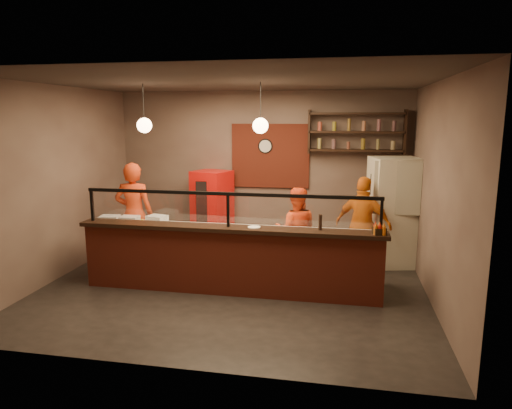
% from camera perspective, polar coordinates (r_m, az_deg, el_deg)
% --- Properties ---
extents(floor, '(6.00, 6.00, 0.00)m').
position_cam_1_polar(floor, '(7.47, -2.82, -10.17)').
color(floor, black).
rests_on(floor, ground).
extents(ceiling, '(6.00, 6.00, 0.00)m').
position_cam_1_polar(ceiling, '(7.00, -3.07, 15.12)').
color(ceiling, '#3B332D').
rests_on(ceiling, wall_back).
extents(wall_back, '(6.00, 0.00, 6.00)m').
position_cam_1_polar(wall_back, '(9.49, 0.62, 4.32)').
color(wall_back, '#705D52').
rests_on(wall_back, floor).
extents(wall_left, '(0.00, 5.00, 5.00)m').
position_cam_1_polar(wall_left, '(8.29, -23.55, 2.47)').
color(wall_left, '#705D52').
rests_on(wall_left, floor).
extents(wall_right, '(0.00, 5.00, 5.00)m').
position_cam_1_polar(wall_right, '(7.00, 21.70, 1.22)').
color(wall_right, '#705D52').
rests_on(wall_right, floor).
extents(wall_front, '(6.00, 0.00, 6.00)m').
position_cam_1_polar(wall_front, '(4.71, -10.11, -2.53)').
color(wall_front, '#705D52').
rests_on(wall_front, floor).
extents(brick_patch, '(1.60, 0.04, 1.30)m').
position_cam_1_polar(brick_patch, '(9.39, 1.80, 6.09)').
color(brick_patch, maroon).
rests_on(brick_patch, wall_back).
extents(service_counter, '(4.60, 0.25, 1.00)m').
position_cam_1_polar(service_counter, '(7.03, -3.43, -7.21)').
color(service_counter, maroon).
rests_on(service_counter, floor).
extents(counter_ledge, '(4.70, 0.37, 0.06)m').
position_cam_1_polar(counter_ledge, '(6.88, -3.48, -3.02)').
color(counter_ledge, black).
rests_on(counter_ledge, service_counter).
extents(worktop_cabinet, '(4.60, 0.75, 0.85)m').
position_cam_1_polar(worktop_cabinet, '(7.52, -2.49, -6.60)').
color(worktop_cabinet, gray).
rests_on(worktop_cabinet, floor).
extents(worktop, '(4.60, 0.75, 0.05)m').
position_cam_1_polar(worktop, '(7.39, -2.52, -3.28)').
color(worktop, silver).
rests_on(worktop, worktop_cabinet).
extents(sneeze_guard, '(4.50, 0.05, 0.52)m').
position_cam_1_polar(sneeze_guard, '(6.81, -3.51, -0.24)').
color(sneeze_guard, white).
rests_on(sneeze_guard, counter_ledge).
extents(wall_shelving, '(1.84, 0.28, 0.85)m').
position_cam_1_polar(wall_shelving, '(9.11, 12.42, 8.84)').
color(wall_shelving, black).
rests_on(wall_shelving, wall_back).
extents(wall_clock, '(0.30, 0.04, 0.30)m').
position_cam_1_polar(wall_clock, '(9.39, 1.19, 7.31)').
color(wall_clock, black).
rests_on(wall_clock, wall_back).
extents(pendant_left, '(0.24, 0.24, 0.77)m').
position_cam_1_polar(pendant_left, '(7.66, -13.78, 9.60)').
color(pendant_left, black).
rests_on(pendant_left, ceiling).
extents(pendant_right, '(0.24, 0.24, 0.77)m').
position_cam_1_polar(pendant_right, '(7.09, 0.56, 9.83)').
color(pendant_right, black).
rests_on(pendant_right, ceiling).
extents(cook_left, '(0.74, 0.54, 1.89)m').
position_cam_1_polar(cook_left, '(8.61, -14.99, -1.15)').
color(cook_left, red).
rests_on(cook_left, floor).
extents(cook_mid, '(0.78, 0.63, 1.51)m').
position_cam_1_polar(cook_mid, '(7.90, 5.00, -3.28)').
color(cook_mid, '#E74115').
rests_on(cook_mid, floor).
extents(cook_right, '(1.07, 0.72, 1.68)m').
position_cam_1_polar(cook_right, '(8.15, 13.25, -2.47)').
color(cook_right, orange).
rests_on(cook_right, floor).
extents(fridge, '(0.97, 0.93, 1.98)m').
position_cam_1_polar(fridge, '(8.66, 16.79, -0.88)').
color(fridge, beige).
rests_on(fridge, floor).
extents(red_cooler, '(0.86, 0.82, 1.60)m').
position_cam_1_polar(red_cooler, '(9.49, -5.49, -0.61)').
color(red_cooler, red).
rests_on(red_cooler, floor).
extents(pizza_dough, '(0.47, 0.47, 0.01)m').
position_cam_1_polar(pizza_dough, '(7.39, -6.37, -3.10)').
color(pizza_dough, beige).
rests_on(pizza_dough, worktop).
extents(prep_tub_a, '(0.31, 0.25, 0.15)m').
position_cam_1_polar(prep_tub_a, '(7.94, -15.53, -1.94)').
color(prep_tub_a, silver).
rests_on(prep_tub_a, worktop).
extents(prep_tub_b, '(0.36, 0.31, 0.15)m').
position_cam_1_polar(prep_tub_b, '(7.87, -12.26, -1.90)').
color(prep_tub_b, silver).
rests_on(prep_tub_b, worktop).
extents(prep_tub_c, '(0.35, 0.30, 0.16)m').
position_cam_1_polar(prep_tub_c, '(8.03, -17.82, -1.89)').
color(prep_tub_c, silver).
rests_on(prep_tub_c, worktop).
extents(rolling_pin, '(0.33, 0.19, 0.06)m').
position_cam_1_polar(rolling_pin, '(8.08, -15.10, -2.04)').
color(rolling_pin, yellow).
rests_on(rolling_pin, worktop).
extents(condiment_caddy, '(0.20, 0.18, 0.09)m').
position_cam_1_polar(condiment_caddy, '(6.63, 15.18, -3.23)').
color(condiment_caddy, black).
rests_on(condiment_caddy, counter_ledge).
extents(pepper_mill, '(0.06, 0.06, 0.23)m').
position_cam_1_polar(pepper_mill, '(6.71, 8.04, -2.19)').
color(pepper_mill, black).
rests_on(pepper_mill, counter_ledge).
extents(small_plate, '(0.25, 0.25, 0.01)m').
position_cam_1_polar(small_plate, '(6.80, -0.24, -2.85)').
color(small_plate, white).
rests_on(small_plate, counter_ledge).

